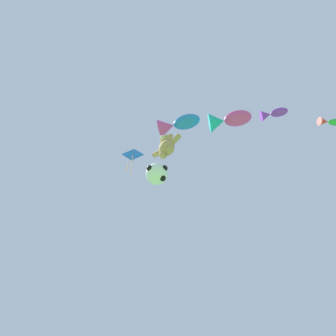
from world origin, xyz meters
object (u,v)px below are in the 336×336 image
at_px(fish_kite_emerald, 330,122).
at_px(diamond_kite, 133,156).
at_px(fish_kite_cobalt, 177,124).
at_px(teddy_bear_kite, 167,146).
at_px(fish_kite_magenta, 227,120).
at_px(fish_kite_violet, 272,114).
at_px(soccer_ball_kite, 157,174).

xyz_separation_m(fish_kite_emerald, diamond_kite, (-10.30, -5.28, 1.20)).
bearing_deg(fish_kite_cobalt, teddy_bear_kite, -127.36).
bearing_deg(fish_kite_emerald, fish_kite_magenta, -140.20).
xyz_separation_m(fish_kite_violet, fish_kite_emerald, (2.09, 2.00, -0.93)).
distance_m(fish_kite_magenta, fish_kite_emerald, 5.59).
relative_size(soccer_ball_kite, fish_kite_magenta, 0.42).
bearing_deg(fish_kite_violet, fish_kite_magenta, -144.53).
relative_size(teddy_bear_kite, soccer_ball_kite, 1.63).
xyz_separation_m(fish_kite_magenta, diamond_kite, (-6.03, -1.73, 0.63)).
distance_m(teddy_bear_kite, fish_kite_cobalt, 3.17).
bearing_deg(soccer_ball_kite, fish_kite_cobalt, 13.75).
distance_m(soccer_ball_kite, fish_kite_cobalt, 4.82).
bearing_deg(fish_kite_violet, fish_kite_cobalt, -145.30).
height_order(fish_kite_cobalt, fish_kite_violet, fish_kite_cobalt).
bearing_deg(fish_kite_cobalt, soccer_ball_kite, -166.25).
bearing_deg(soccer_ball_kite, fish_kite_emerald, 35.06).
bearing_deg(teddy_bear_kite, diamond_kite, 173.53).
bearing_deg(fish_kite_emerald, teddy_bear_kite, -141.24).
height_order(fish_kite_magenta, diamond_kite, diamond_kite).
distance_m(fish_kite_magenta, diamond_kite, 6.30).
relative_size(fish_kite_cobalt, fish_kite_magenta, 1.01).
distance_m(fish_kite_violet, diamond_kite, 8.85).
relative_size(teddy_bear_kite, fish_kite_emerald, 1.37).
distance_m(fish_kite_emerald, diamond_kite, 11.63).
bearing_deg(fish_kite_violet, fish_kite_emerald, 43.81).
bearing_deg(fish_kite_emerald, diamond_kite, -152.84).
bearing_deg(fish_kite_magenta, soccer_ball_kite, -151.57).
relative_size(soccer_ball_kite, fish_kite_cobalt, 0.41).
height_order(teddy_bear_kite, fish_kite_violet, fish_kite_violet).
xyz_separation_m(soccer_ball_kite, fish_kite_violet, (5.68, 3.45, 4.82)).
distance_m(fish_kite_violet, fish_kite_emerald, 3.04).
bearing_deg(fish_kite_violet, teddy_bear_kite, -143.61).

